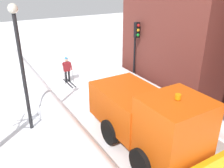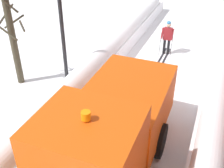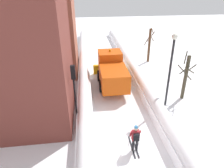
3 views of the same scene
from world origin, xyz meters
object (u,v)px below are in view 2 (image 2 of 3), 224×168
at_px(plow_truck, 111,131).
at_px(skier, 167,36).
at_px(street_lamp, 59,1).
at_px(bare_tree_near, 13,40).

xyz_separation_m(plow_truck, skier, (0.22, -8.40, -0.48)).
height_order(plow_truck, street_lamp, street_lamp).
xyz_separation_m(skier, bare_tree_near, (5.37, 5.27, 0.99)).
distance_m(plow_truck, street_lamp, 5.89).
bearing_deg(plow_truck, street_lamp, -46.85).
height_order(plow_truck, bare_tree_near, bare_tree_near).
relative_size(skier, street_lamp, 0.32).
height_order(skier, bare_tree_near, bare_tree_near).
distance_m(skier, bare_tree_near, 7.59).
relative_size(plow_truck, bare_tree_near, 1.48).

